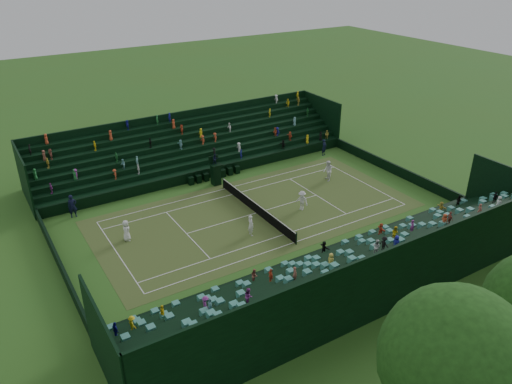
% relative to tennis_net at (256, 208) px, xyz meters
% --- Properties ---
extents(ground, '(160.00, 160.00, 0.00)m').
position_rel_tennis_net_xyz_m(ground, '(0.00, 0.00, -0.53)').
color(ground, '#376620').
rests_on(ground, ground).
extents(court_surface, '(12.97, 26.77, 0.01)m').
position_rel_tennis_net_xyz_m(court_surface, '(0.00, 0.00, -0.52)').
color(court_surface, '#326C24').
rests_on(court_surface, ground).
extents(perimeter_wall_north, '(17.17, 0.20, 1.00)m').
position_rel_tennis_net_xyz_m(perimeter_wall_north, '(0.00, 15.88, -0.03)').
color(perimeter_wall_north, black).
rests_on(perimeter_wall_north, ground).
extents(perimeter_wall_south, '(17.17, 0.20, 1.00)m').
position_rel_tennis_net_xyz_m(perimeter_wall_south, '(0.00, -15.88, -0.03)').
color(perimeter_wall_south, black).
rests_on(perimeter_wall_south, ground).
extents(perimeter_wall_east, '(0.20, 31.77, 1.00)m').
position_rel_tennis_net_xyz_m(perimeter_wall_east, '(8.48, 0.00, -0.03)').
color(perimeter_wall_east, black).
rests_on(perimeter_wall_east, ground).
extents(perimeter_wall_west, '(0.20, 31.77, 1.00)m').
position_rel_tennis_net_xyz_m(perimeter_wall_west, '(-8.48, 0.00, -0.03)').
color(perimeter_wall_west, black).
rests_on(perimeter_wall_west, ground).
extents(north_grandstand, '(6.60, 32.00, 4.90)m').
position_rel_tennis_net_xyz_m(north_grandstand, '(12.66, 0.00, 1.02)').
color(north_grandstand, black).
rests_on(north_grandstand, ground).
extents(south_grandstand, '(6.60, 32.00, 4.90)m').
position_rel_tennis_net_xyz_m(south_grandstand, '(-12.66, 0.00, 1.02)').
color(south_grandstand, black).
rests_on(south_grandstand, ground).
extents(tennis_net, '(11.67, 0.10, 1.06)m').
position_rel_tennis_net_xyz_m(tennis_net, '(0.00, 0.00, 0.00)').
color(tennis_net, black).
rests_on(tennis_net, ground).
extents(umpire_chair, '(0.98, 0.98, 3.07)m').
position_rel_tennis_net_xyz_m(umpire_chair, '(-6.86, -0.21, 0.79)').
color(umpire_chair, black).
rests_on(umpire_chair, ground).
extents(courtside_chairs, '(0.50, 5.48, 1.09)m').
position_rel_tennis_net_xyz_m(courtside_chairs, '(-8.07, 0.24, -0.11)').
color(courtside_chairs, black).
rests_on(courtside_chairs, ground).
extents(player_near_west, '(0.96, 0.79, 1.70)m').
position_rel_tennis_net_xyz_m(player_near_west, '(-1.53, -10.64, 0.32)').
color(player_near_west, white).
rests_on(player_near_west, ground).
extents(player_near_east, '(0.64, 0.43, 1.74)m').
position_rel_tennis_net_xyz_m(player_near_east, '(2.78, -2.19, 0.34)').
color(player_near_east, white).
rests_on(player_near_east, ground).
extents(player_far_west, '(1.17, 1.05, 2.00)m').
position_rel_tennis_net_xyz_m(player_far_west, '(-1.99, 9.27, 0.47)').
color(player_far_west, white).
rests_on(player_far_west, ground).
extents(player_far_east, '(1.30, 1.03, 1.75)m').
position_rel_tennis_net_xyz_m(player_far_east, '(1.49, 3.65, 0.35)').
color(player_far_east, white).
rests_on(player_far_east, ground).
extents(line_judge_north, '(0.63, 0.76, 1.77)m').
position_rel_tennis_net_xyz_m(line_judge_north, '(-7.28, 13.06, 0.36)').
color(line_judge_north, black).
rests_on(line_judge_north, ground).
extents(line_judge_south, '(0.50, 0.74, 1.99)m').
position_rel_tennis_net_xyz_m(line_judge_south, '(-7.43, -13.21, 0.47)').
color(line_judge_south, black).
rests_on(line_judge_south, ground).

